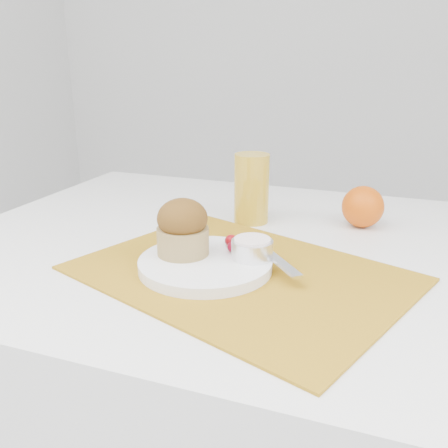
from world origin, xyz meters
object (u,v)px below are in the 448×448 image
at_px(muffin, 183,228).
at_px(orange, 363,207).
at_px(plate, 205,264).
at_px(table, 281,430).
at_px(juice_glass, 252,188).

bearing_deg(muffin, orange, 50.29).
bearing_deg(muffin, plate, -12.24).
bearing_deg(orange, table, -122.21).
bearing_deg(plate, table, 54.33).
xyz_separation_m(table, muffin, (-0.14, -0.13, 0.44)).
bearing_deg(muffin, table, 42.67).
relative_size(table, muffin, 12.40).
bearing_deg(juice_glass, table, -47.94).
distance_m(table, orange, 0.46).
distance_m(table, plate, 0.42).
xyz_separation_m(orange, muffin, (-0.24, -0.29, 0.02)).
relative_size(plate, juice_glass, 1.51).
height_order(plate, orange, orange).
height_order(plate, muffin, muffin).
xyz_separation_m(orange, juice_glass, (-0.21, -0.04, 0.03)).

